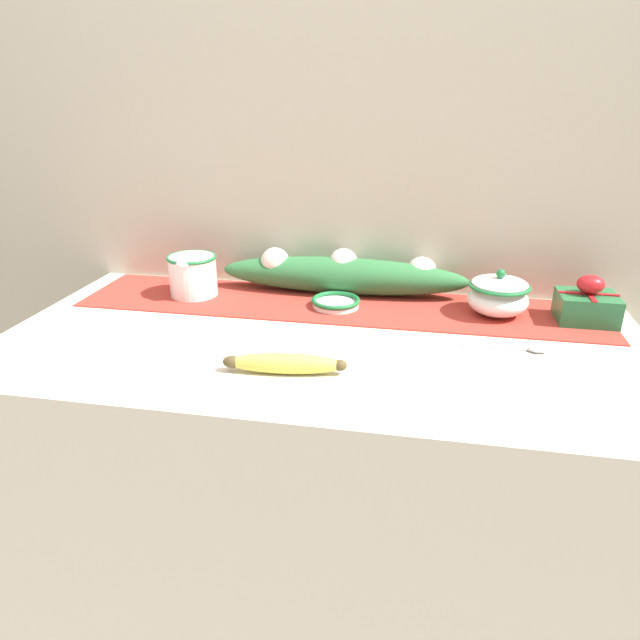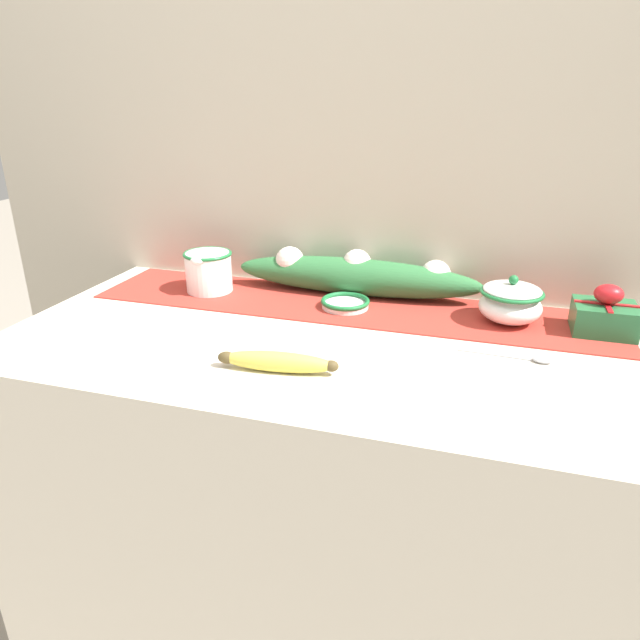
# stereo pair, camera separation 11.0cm
# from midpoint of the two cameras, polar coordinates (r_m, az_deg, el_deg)

# --- Properties ---
(countertop) EXTENTS (1.30, 0.65, 0.90)m
(countertop) POSITION_cam_midpoint_polar(r_m,az_deg,el_deg) (1.39, -2.23, -19.17)
(countertop) COLOR beige
(countertop) RESTS_ON ground_plane
(back_wall) EXTENTS (2.10, 0.04, 2.40)m
(back_wall) POSITION_cam_midpoint_polar(r_m,az_deg,el_deg) (1.39, 0.55, 15.15)
(back_wall) COLOR #B7AD99
(back_wall) RESTS_ON ground_plane
(table_runner) EXTENTS (1.19, 0.24, 0.00)m
(table_runner) POSITION_cam_midpoint_polar(r_m,az_deg,el_deg) (1.32, -0.68, 1.51)
(table_runner) COLOR #B23328
(table_runner) RESTS_ON countertop
(cream_pitcher) EXTENTS (0.12, 0.14, 0.10)m
(cream_pitcher) POSITION_cam_midpoint_polar(r_m,az_deg,el_deg) (1.41, -14.79, 4.46)
(cream_pitcher) COLOR white
(cream_pitcher) RESTS_ON countertop
(sugar_bowl) EXTENTS (0.13, 0.13, 0.10)m
(sugar_bowl) POSITION_cam_midpoint_polar(r_m,az_deg,el_deg) (1.28, 15.09, 2.37)
(sugar_bowl) COLOR white
(sugar_bowl) RESTS_ON countertop
(small_dish) EXTENTS (0.11, 0.11, 0.02)m
(small_dish) POSITION_cam_midpoint_polar(r_m,az_deg,el_deg) (1.30, -0.92, 1.74)
(small_dish) COLOR white
(small_dish) RESTS_ON countertop
(banana) EXTENTS (0.22, 0.06, 0.04)m
(banana) POSITION_cam_midpoint_polar(r_m,az_deg,el_deg) (1.00, -6.72, -4.42)
(banana) COLOR #DBCC4C
(banana) RESTS_ON countertop
(spoon) EXTENTS (0.17, 0.03, 0.01)m
(spoon) POSITION_cam_midpoint_polar(r_m,az_deg,el_deg) (1.14, 17.68, -2.85)
(spoon) COLOR #B7B7BC
(spoon) RESTS_ON countertop
(gift_box) EXTENTS (0.12, 0.10, 0.10)m
(gift_box) POSITION_cam_midpoint_polar(r_m,az_deg,el_deg) (1.31, 23.01, 1.38)
(gift_box) COLOR #236638
(gift_box) RESTS_ON countertop
(poinsettia_garland) EXTENTS (0.60, 0.10, 0.11)m
(poinsettia_garland) POSITION_cam_midpoint_polar(r_m,az_deg,el_deg) (1.37, 0.04, 4.59)
(poinsettia_garland) COLOR #2D6B38
(poinsettia_garland) RESTS_ON countertop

